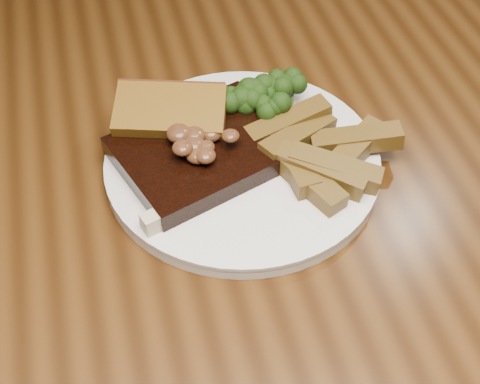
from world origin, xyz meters
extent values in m
cube|color=#44270D|center=(0.00, 0.00, 0.73)|extent=(1.60, 0.90, 0.04)
cube|color=black|center=(-0.09, 0.71, 0.42)|extent=(0.50, 0.50, 0.04)
cylinder|color=black|center=(0.12, 0.84, 0.20)|extent=(0.04, 0.04, 0.40)
cylinder|color=black|center=(-0.21, 0.92, 0.20)|extent=(0.04, 0.04, 0.40)
cylinder|color=black|center=(0.04, 0.51, 0.20)|extent=(0.04, 0.04, 0.40)
cylinder|color=black|center=(-0.29, 0.59, 0.20)|extent=(0.04, 0.04, 0.40)
cube|color=black|center=(-0.13, 0.53, 0.66)|extent=(0.41, 0.13, 0.43)
cylinder|color=white|center=(0.03, 0.05, 0.76)|extent=(0.33, 0.33, 0.01)
cube|color=black|center=(-0.01, 0.06, 0.77)|extent=(0.20, 0.18, 0.02)
cube|color=beige|center=(-0.01, 0.00, 0.77)|extent=(0.16, 0.07, 0.02)
cube|color=brown|center=(-0.04, 0.11, 0.77)|extent=(0.13, 0.09, 0.02)
camera|label=1|loc=(-0.10, -0.42, 1.25)|focal=50.00mm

